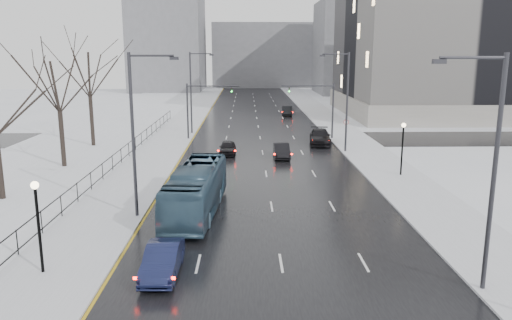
{
  "coord_description": "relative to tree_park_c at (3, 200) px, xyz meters",
  "views": [
    {
      "loc": [
        -1.66,
        -9.42,
        10.01
      ],
      "look_at": [
        -0.97,
        25.15,
        2.5
      ],
      "focal_mm": 35.0,
      "sensor_mm": 36.0,
      "label": 1
    }
  ],
  "objects": [
    {
      "name": "iron_fence",
      "position": [
        5.5,
        6.0,
        0.91
      ],
      "size": [
        0.06,
        70.0,
        1.3
      ],
      "color": "black",
      "rests_on": "sidewalk_left"
    },
    {
      "name": "park_strip",
      "position": [
        -1.5,
        36.0,
        0.06
      ],
      "size": [
        14.0,
        150.0,
        0.12
      ],
      "primitive_type": "cube",
      "color": "white",
      "rests_on": "ground"
    },
    {
      "name": "tree_park_d",
      "position": [
        0.7,
        10.0,
        0.0
      ],
      "size": [
        8.75,
        8.75,
        12.5
      ],
      "primitive_type": null,
      "color": "black",
      "rests_on": "ground"
    },
    {
      "name": "sedan_right_far",
      "position": [
        25.0,
        20.65,
        0.85
      ],
      "size": [
        2.86,
        5.79,
        1.62
      ],
      "primitive_type": "imported",
      "rotation": [
        0.0,
        0.0,
        -0.11
      ],
      "color": "black",
      "rests_on": "road"
    },
    {
      "name": "cross_road",
      "position": [
        18.5,
        24.0,
        0.02
      ],
      "size": [
        130.0,
        10.0,
        0.04
      ],
      "primitive_type": "cube",
      "color": "black",
      "rests_on": "ground"
    },
    {
      "name": "bldg_far_left",
      "position": [
        -3.5,
        101.0,
        14.0
      ],
      "size": [
        18.0,
        22.0,
        28.0
      ],
      "primitive_type": "cube",
      "color": "slate",
      "rests_on": "ground"
    },
    {
      "name": "streetlight_r_mid",
      "position": [
        26.67,
        16.0,
        5.62
      ],
      "size": [
        2.95,
        0.25,
        10.0
      ],
      "color": "#2D2D33",
      "rests_on": "ground"
    },
    {
      "name": "streetlight_r_near",
      "position": [
        26.67,
        -14.0,
        5.62
      ],
      "size": [
        2.95,
        0.25,
        10.0
      ],
      "color": "#2D2D33",
      "rests_on": "ground"
    },
    {
      "name": "mast_signal_right",
      "position": [
        25.83,
        24.0,
        4.11
      ],
      "size": [
        6.1,
        0.33,
        6.5
      ],
      "color": "#2D2D33",
      "rests_on": "ground"
    },
    {
      "name": "no_uturn_sign",
      "position": [
        27.7,
        20.0,
        2.3
      ],
      "size": [
        0.6,
        0.06,
        2.7
      ],
      "color": "#2D2D33",
      "rests_on": "sidewalk_right"
    },
    {
      "name": "civic_building",
      "position": [
        53.5,
        48.0,
        11.21
      ],
      "size": [
        41.0,
        31.0,
        24.8
      ],
      "color": "gray",
      "rests_on": "ground"
    },
    {
      "name": "bus",
      "position": [
        13.7,
        -3.15,
        1.55
      ],
      "size": [
        3.35,
        10.99,
        3.02
      ],
      "primitive_type": "imported",
      "rotation": [
        0.0,
        0.0,
        -0.08
      ],
      "color": "#37556C",
      "rests_on": "road"
    },
    {
      "name": "tree_park_e",
      "position": [
        0.3,
        20.0,
        0.0
      ],
      "size": [
        9.45,
        9.45,
        13.5
      ],
      "primitive_type": null,
      "color": "black",
      "rests_on": "ground"
    },
    {
      "name": "streetlight_l_far",
      "position": [
        10.33,
        28.0,
        5.62
      ],
      "size": [
        2.95,
        0.25,
        10.0
      ],
      "color": "#2D2D33",
      "rests_on": "ground"
    },
    {
      "name": "sidewalk_right",
      "position": [
        29.0,
        36.0,
        0.08
      ],
      "size": [
        5.0,
        150.0,
        0.16
      ],
      "primitive_type": "cube",
      "color": "silver",
      "rests_on": "ground"
    },
    {
      "name": "streetlight_l_near",
      "position": [
        10.33,
        -4.0,
        5.62
      ],
      "size": [
        2.95,
        0.25,
        10.0
      ],
      "color": "#2D2D33",
      "rests_on": "ground"
    },
    {
      "name": "sedan_right_distant",
      "position": [
        23.4,
        46.18,
        0.77
      ],
      "size": [
        1.7,
        4.47,
        1.45
      ],
      "primitive_type": "imported",
      "rotation": [
        0.0,
        0.0,
        -0.04
      ],
      "color": "black",
      "rests_on": "road"
    },
    {
      "name": "sidewalk_left",
      "position": [
        8.0,
        36.0,
        0.08
      ],
      "size": [
        5.0,
        150.0,
        0.16
      ],
      "primitive_type": "cube",
      "color": "silver",
      "rests_on": "ground"
    },
    {
      "name": "bldg_far_center",
      "position": [
        22.5,
        116.0,
        9.0
      ],
      "size": [
        30.0,
        18.0,
        18.0
      ],
      "primitive_type": "cube",
      "color": "slate",
      "rests_on": "ground"
    },
    {
      "name": "tree_park_c",
      "position": [
        0.0,
        0.0,
        0.0
      ],
      "size": [
        8.05,
        8.05,
        11.5
      ],
      "primitive_type": null,
      "color": "black",
      "rests_on": "ground"
    },
    {
      "name": "road",
      "position": [
        18.5,
        36.0,
        0.02
      ],
      "size": [
        16.0,
        150.0,
        0.04
      ],
      "primitive_type": "cube",
      "color": "black",
      "rests_on": "ground"
    },
    {
      "name": "sedan_left_near",
      "position": [
        13.01,
        -12.14,
        0.74
      ],
      "size": [
        1.54,
        4.28,
        1.4
      ],
      "primitive_type": "imported",
      "rotation": [
        0.0,
        0.0,
        -0.01
      ],
      "color": "#14193D",
      "rests_on": "road"
    },
    {
      "name": "lamppost_r_mid",
      "position": [
        29.5,
        6.0,
        2.94
      ],
      "size": [
        0.36,
        0.36,
        4.28
      ],
      "color": "black",
      "rests_on": "sidewalk_right"
    },
    {
      "name": "sedan_center_near",
      "position": [
        15.0,
        15.15,
        0.71
      ],
      "size": [
        1.62,
        3.96,
        1.34
      ],
      "primitive_type": "imported",
      "rotation": [
        0.0,
        0.0,
        -0.01
      ],
      "color": "black",
      "rests_on": "road"
    },
    {
      "name": "bldg_far_right",
      "position": [
        46.5,
        91.0,
        11.0
      ],
      "size": [
        24.0,
        20.0,
        22.0
      ],
      "primitive_type": "cube",
      "color": "slate",
      "rests_on": "ground"
    },
    {
      "name": "mast_signal_left",
      "position": [
        11.17,
        24.0,
        4.11
      ],
      "size": [
        6.1,
        0.33,
        6.5
      ],
      "color": "#2D2D33",
      "rests_on": "ground"
    },
    {
      "name": "lamppost_l",
      "position": [
        7.5,
        -12.0,
        2.94
      ],
      "size": [
        0.36,
        0.36,
        4.28
      ],
      "color": "black",
      "rests_on": "sidewalk_left"
    },
    {
      "name": "sedan_right_near",
      "position": [
        20.24,
        13.43,
        0.73
      ],
      "size": [
        1.47,
        4.17,
        1.37
      ],
      "primitive_type": "imported",
      "rotation": [
        0.0,
        0.0,
        0.0
      ],
      "color": "black",
      "rests_on": "road"
    }
  ]
}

